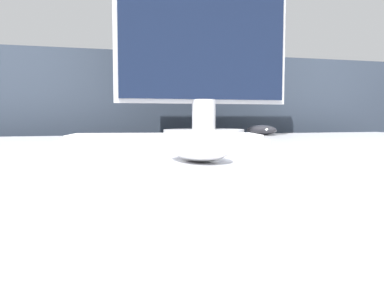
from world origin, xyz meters
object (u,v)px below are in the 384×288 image
Objects in this scene: keyboard at (165,141)px; computer_mouse_far at (261,130)px; computer_mouse_near at (199,147)px; monitor at (204,41)px.

keyboard is 0.52m from computer_mouse_far.
computer_mouse_near is 0.97× the size of computer_mouse_far.
computer_mouse_near is 0.31× the size of keyboard.
monitor is at bearing 164.52° from computer_mouse_far.
monitor is (0.18, 0.57, 0.25)m from computer_mouse_near.
computer_mouse_near reaches higher than computer_mouse_far.
computer_mouse_near is at bearing -146.26° from computer_mouse_far.
computer_mouse_far is at bearing 53.71° from computer_mouse_near.
computer_mouse_near is 0.24m from keyboard.
keyboard is (0.00, 0.24, -0.01)m from computer_mouse_near.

